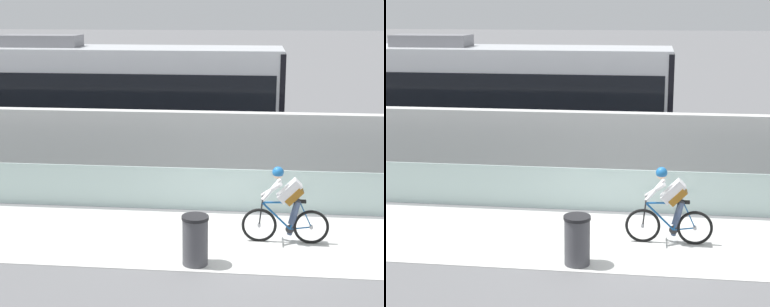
% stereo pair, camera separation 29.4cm
% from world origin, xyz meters
% --- Properties ---
extents(ground_plane, '(200.00, 200.00, 0.00)m').
position_xyz_m(ground_plane, '(0.00, 0.00, 0.00)').
color(ground_plane, slate).
extents(bike_path_deck, '(32.00, 3.20, 0.01)m').
position_xyz_m(bike_path_deck, '(0.00, 0.00, 0.01)').
color(bike_path_deck, silver).
rests_on(bike_path_deck, ground).
extents(glass_parapet, '(32.00, 0.05, 1.02)m').
position_xyz_m(glass_parapet, '(0.00, 1.85, 0.51)').
color(glass_parapet, '#ADC6C1').
rests_on(glass_parapet, ground).
extents(concrete_barrier_wall, '(32.00, 0.36, 2.04)m').
position_xyz_m(concrete_barrier_wall, '(0.00, 3.65, 1.02)').
color(concrete_barrier_wall, silver).
rests_on(concrete_barrier_wall, ground).
extents(tram_rail_near, '(32.00, 0.08, 0.01)m').
position_xyz_m(tram_rail_near, '(0.00, 6.13, 0.00)').
color(tram_rail_near, '#595654').
rests_on(tram_rail_near, ground).
extents(tram_rail_far, '(32.00, 0.08, 0.01)m').
position_xyz_m(tram_rail_far, '(0.00, 7.57, 0.00)').
color(tram_rail_far, '#595654').
rests_on(tram_rail_far, ground).
extents(tram, '(11.06, 2.54, 3.81)m').
position_xyz_m(tram, '(-4.45, 6.85, 1.89)').
color(tram, silver).
rests_on(tram, ground).
extents(cyclist_on_bike, '(1.77, 0.58, 1.61)m').
position_xyz_m(cyclist_on_bike, '(0.93, 0.00, 0.78)').
color(cyclist_on_bike, black).
rests_on(cyclist_on_bike, ground).
extents(trash_bin, '(0.51, 0.51, 0.96)m').
position_xyz_m(trash_bin, '(-0.79, -1.25, 0.48)').
color(trash_bin, '#47474C').
rests_on(trash_bin, ground).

